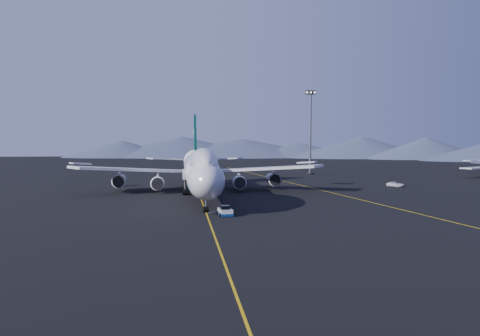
{
  "coord_description": "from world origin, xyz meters",
  "views": [
    {
      "loc": [
        -4.67,
        -118.55,
        13.12
      ],
      "look_at": [
        9.27,
        2.23,
        6.0
      ],
      "focal_mm": 40.0,
      "sensor_mm": 36.0,
      "label": 1
    }
  ],
  "objects": [
    {
      "name": "ground",
      "position": [
        0.0,
        0.0,
        0.0
      ],
      "size": [
        500.0,
        500.0,
        0.0
      ],
      "primitive_type": "plane",
      "color": "black",
      "rests_on": "ground"
    },
    {
      "name": "service_van",
      "position": [
        51.87,
        15.38,
        0.65
      ],
      "size": [
        4.4,
        5.04,
        1.29
      ],
      "primitive_type": "imported",
      "rotation": [
        0.0,
        0.0,
        0.61
      ],
      "color": "white",
      "rests_on": "ground"
    },
    {
      "name": "floodlight_mast",
      "position": [
        41.18,
        64.31,
        14.79
      ],
      "size": [
        3.61,
        2.71,
        29.19
      ],
      "rotation": [
        0.0,
        0.0,
        -0.13
      ],
      "color": "black",
      "rests_on": "ground"
    },
    {
      "name": "boeing_747",
      "position": [
        0.0,
        0.03,
        5.81
      ],
      "size": [
        59.62,
        72.43,
        19.37
      ],
      "color": "silver",
      "rests_on": "ground"
    },
    {
      "name": "pushback_tug",
      "position": [
        3.0,
        -30.57,
        0.56
      ],
      "size": [
        2.69,
        4.26,
        1.77
      ],
      "rotation": [
        0.0,
        0.0,
        0.11
      ],
      "color": "silver",
      "rests_on": "ground"
    },
    {
      "name": "taxiway_line_main",
      "position": [
        0.0,
        0.0,
        0.01
      ],
      "size": [
        0.25,
        220.0,
        0.01
      ],
      "primitive_type": "cube",
      "color": "gold",
      "rests_on": "ground"
    },
    {
      "name": "taxiway_line_side",
      "position": [
        30.0,
        10.0,
        0.01
      ],
      "size": [
        28.08,
        198.09,
        0.01
      ],
      "primitive_type": "cube",
      "rotation": [
        0.0,
        0.0,
        0.14
      ],
      "color": "gold",
      "rests_on": "ground"
    }
  ]
}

